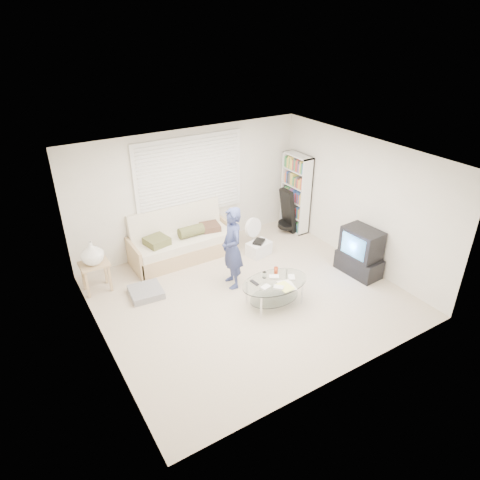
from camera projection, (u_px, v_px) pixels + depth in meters
ground at (249, 296)px, 7.57m from camera, size 5.00×5.00×0.00m
room_shell at (235, 202)px, 7.16m from camera, size 5.02×4.52×2.51m
window_blinds at (190, 177)px, 8.49m from camera, size 2.32×0.08×1.62m
futon_sofa at (182, 242)px, 8.63m from camera, size 2.10×0.85×1.03m
grey_floor_pillow at (146, 292)px, 7.57m from camera, size 0.60×0.60×0.12m
side_table at (92, 255)px, 7.39m from camera, size 0.50×0.40×0.99m
bookshelf at (296, 193)px, 9.52m from camera, size 0.28×0.74×1.76m
guitar_case at (287, 214)px, 9.55m from camera, size 0.37×0.38×1.02m
floor_fan at (253, 230)px, 8.95m from camera, size 0.43×0.28×0.70m
storage_bin at (259, 248)px, 8.79m from camera, size 0.53×0.42×0.33m
tv_unit at (360, 252)px, 8.04m from camera, size 0.52×0.88×0.93m
coffee_table at (275, 286)px, 7.21m from camera, size 1.22×0.80×0.56m
standing_person at (232, 248)px, 7.53m from camera, size 0.45×0.61×1.53m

